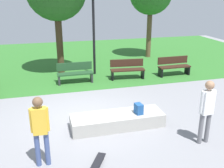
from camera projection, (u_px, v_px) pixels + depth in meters
ground_plane at (82, 116)px, 8.73m from camera, size 28.00×28.00×0.00m
grass_lawn at (62, 59)px, 16.14m from camera, size 26.60×11.73×0.01m
concrete_ledge at (117, 120)px, 8.00m from camera, size 2.84×0.87×0.41m
backpack_on_ledge at (139, 109)px, 7.93m from camera, size 0.23×0.30×0.32m
skater_performing_trick at (207, 107)px, 6.87m from camera, size 0.43×0.24×1.80m
skater_watching at (40, 126)px, 5.95m from camera, size 0.43×0.23×1.76m
skateboard_by_ledge at (97, 163)px, 6.25m from camera, size 0.57×0.80×0.08m
park_bench_far_left at (75, 72)px, 11.81m from camera, size 1.60×0.48×0.91m
park_bench_center_lawn at (127, 69)px, 12.37m from camera, size 1.64×0.63×0.91m
park_bench_near_path at (174, 66)px, 12.88m from camera, size 1.61×0.50×0.91m
lamp_post at (94, 25)px, 12.41m from camera, size 0.28×0.28×3.98m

